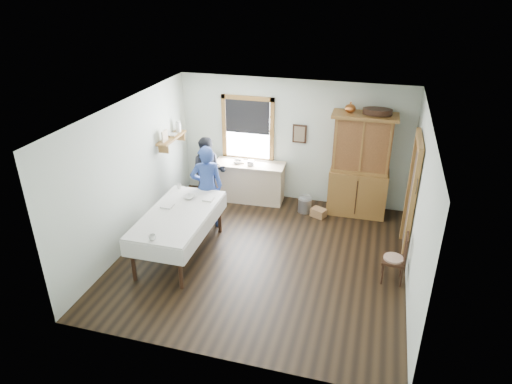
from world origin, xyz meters
TOP-DOWN VIEW (x-y plane):
  - room at (0.00, 0.00)m, footprint 5.01×5.01m
  - window at (-1.00, 2.46)m, footprint 1.18×0.07m
  - doorway at (2.46, 0.85)m, footprint 0.09×1.14m
  - wall_shelf at (-2.37, 1.54)m, footprint 0.24×1.00m
  - framed_picture at (0.15, 2.46)m, footprint 0.30×0.04m
  - rug_beater at (2.45, 0.30)m, footprint 0.01×0.27m
  - work_counter at (-0.87, 2.14)m, footprint 1.57×0.66m
  - china_hutch at (1.49, 2.16)m, footprint 1.29×0.63m
  - dining_table at (-1.46, -0.31)m, footprint 1.14×2.13m
  - spindle_chair at (2.26, -0.09)m, footprint 0.42×0.42m
  - pail at (0.43, 1.91)m, footprint 0.32×0.32m
  - wicker_basket at (0.75, 1.77)m, footprint 0.37×0.32m
  - woman_blue at (-1.34, 0.78)m, footprint 0.69×0.59m
  - figure_dark at (-1.66, 1.68)m, footprint 0.82×0.72m
  - table_cup_a at (-1.48, -1.23)m, footprint 0.15×0.15m
  - table_cup_b at (-1.85, 0.61)m, footprint 0.12×0.12m
  - table_bowl at (-1.50, 0.27)m, footprint 0.28×0.28m
  - counter_book at (-1.21, 2.13)m, footprint 0.24×0.28m
  - counter_bowl at (-1.13, 2.09)m, footprint 0.25×0.25m
  - shelf_bowl at (-2.37, 1.55)m, footprint 0.22×0.22m

SIDE VIEW (x-z plane):
  - wicker_basket at x=0.75m, z-range 0.00..0.18m
  - pail at x=0.43m, z-range 0.00..0.31m
  - dining_table at x=-1.46m, z-range 0.00..0.85m
  - work_counter at x=-0.87m, z-range 0.00..0.88m
  - spindle_chair at x=2.26m, z-range 0.00..0.89m
  - figure_dark at x=-1.66m, z-range 0.00..1.43m
  - woman_blue at x=-1.34m, z-range 0.00..1.60m
  - table_bowl at x=-1.50m, z-range 0.85..0.91m
  - counter_book at x=-1.21m, z-range 0.88..0.90m
  - table_cup_a at x=-1.48m, z-range 0.85..0.94m
  - table_cup_b at x=-1.85m, z-range 0.85..0.94m
  - counter_bowl at x=-1.13m, z-range 0.88..0.94m
  - china_hutch at x=1.49m, z-range 0.00..2.18m
  - doorway at x=2.46m, z-range 0.05..2.27m
  - room at x=0.00m, z-range 0.00..2.70m
  - framed_picture at x=0.15m, z-range 1.35..1.75m
  - wall_shelf at x=-2.37m, z-range 1.35..1.79m
  - shelf_bowl at x=-2.37m, z-range 1.57..1.62m
  - window at x=-1.00m, z-range 0.89..2.37m
  - rug_beater at x=2.45m, z-range 1.58..1.86m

